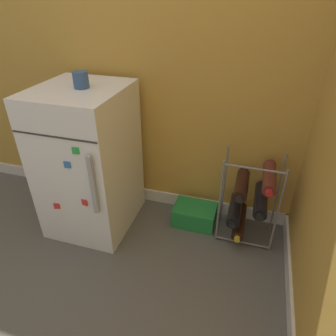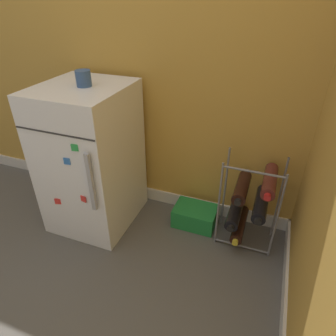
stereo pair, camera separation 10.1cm
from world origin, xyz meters
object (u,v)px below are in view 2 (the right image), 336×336
soda_box (195,216)px  fridge_top_cup (83,78)px  mini_fridge (91,159)px  wine_rack (249,203)px

soda_box → fridge_top_cup: size_ratio=3.25×
mini_fridge → wine_rack: 0.98m
wine_rack → fridge_top_cup: (-0.93, -0.12, 0.66)m
mini_fridge → fridge_top_cup: 0.49m
soda_box → mini_fridge: bearing=-166.6°
mini_fridge → fridge_top_cup: size_ratio=10.71×
soda_box → wine_rack: bearing=-5.3°
mini_fridge → soda_box: (0.64, 0.15, -0.39)m
soda_box → fridge_top_cup: 1.08m
wine_rack → soda_box: (-0.32, 0.03, -0.22)m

